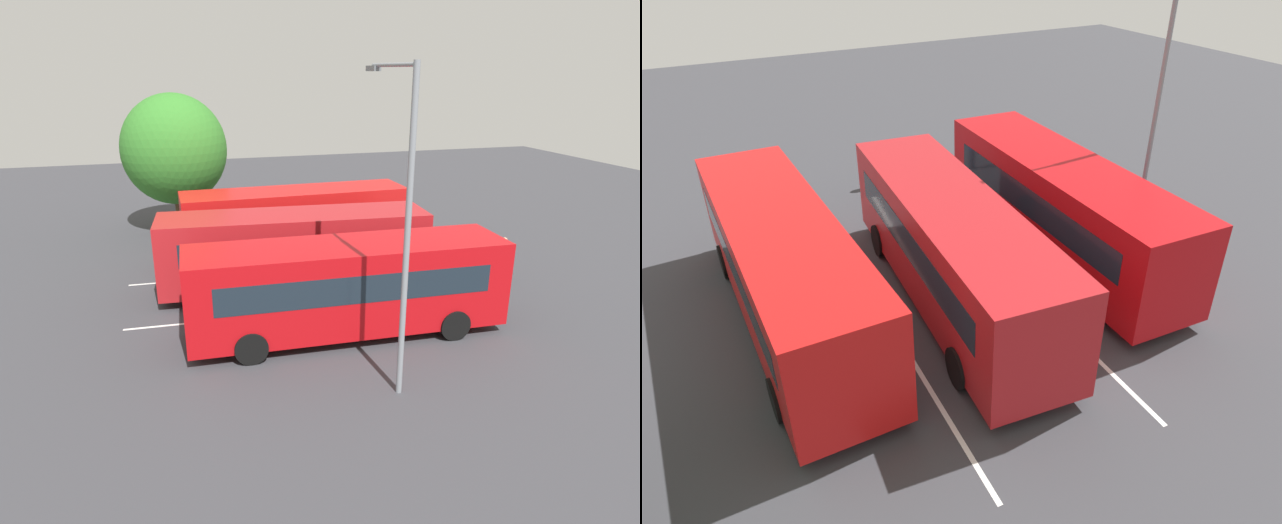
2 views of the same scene
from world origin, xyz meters
TOP-DOWN VIEW (x-y plane):
  - ground_plane at (0.00, 0.00)m, footprint 69.86×69.86m
  - bus_far_left at (0.08, -4.10)m, footprint 10.47×2.99m
  - bus_center_left at (-0.68, 0.11)m, footprint 10.55×3.43m
  - bus_center_right at (0.39, 4.35)m, footprint 10.40×2.75m
  - pedestrian at (7.92, -1.13)m, footprint 0.39×0.39m
  - street_lamp at (0.31, -7.52)m, footprint 0.29×2.76m
  - depot_tree at (-4.72, 10.09)m, footprint 5.45×4.90m
  - lane_stripe_outer_left at (0.00, -2.09)m, footprint 14.32×0.80m
  - lane_stripe_inner_left at (0.00, 2.09)m, footprint 14.32×0.80m

SIDE VIEW (x-z plane):
  - ground_plane at x=0.00m, z-range 0.00..0.00m
  - lane_stripe_outer_left at x=0.00m, z-range 0.00..0.01m
  - lane_stripe_inner_left at x=0.00m, z-range 0.00..0.01m
  - pedestrian at x=7.92m, z-range 0.17..2.00m
  - bus_far_left at x=0.08m, z-range 0.17..3.31m
  - bus_center_left at x=-0.68m, z-range 0.17..3.31m
  - bus_center_right at x=0.39m, z-range 0.17..3.31m
  - depot_tree at x=-4.72m, z-range 0.76..8.03m
  - street_lamp at x=0.31m, z-range 0.63..9.18m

